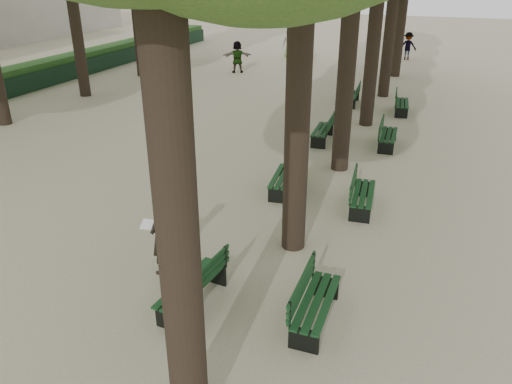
% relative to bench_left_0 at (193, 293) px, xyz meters
% --- Properties ---
extents(ground, '(120.00, 120.00, 0.00)m').
position_rel_bench_left_0_xyz_m(ground, '(-0.37, -0.28, -0.27)').
color(ground, tan).
rests_on(ground, ground).
extents(bench_left_0, '(0.75, 1.85, 0.92)m').
position_rel_bench_left_0_xyz_m(bench_left_0, '(0.00, 0.00, 0.00)').
color(bench_left_0, black).
rests_on(bench_left_0, ground).
extents(bench_left_1, '(0.78, 1.85, 0.92)m').
position_rel_bench_left_0_xyz_m(bench_left_1, '(-0.00, 5.50, 0.00)').
color(bench_left_1, black).
rests_on(bench_left_1, ground).
extents(bench_left_2, '(0.67, 1.83, 0.92)m').
position_rel_bench_left_0_xyz_m(bench_left_2, '(0.00, 10.07, 0.00)').
color(bench_left_2, black).
rests_on(bench_left_2, ground).
extents(bench_left_3, '(0.71, 1.84, 0.92)m').
position_rel_bench_left_0_xyz_m(bench_left_3, '(0.00, 15.61, 0.00)').
color(bench_left_3, black).
rests_on(bench_left_3, ground).
extents(bench_right_0, '(0.59, 1.81, 0.92)m').
position_rel_bench_left_0_xyz_m(bench_right_0, '(2.27, 0.32, 0.00)').
color(bench_right_0, black).
rests_on(bench_right_0, ground).
extents(bench_right_1, '(0.73, 1.84, 0.92)m').
position_rel_bench_left_0_xyz_m(bench_right_1, '(2.27, 5.16, 0.00)').
color(bench_right_1, black).
rests_on(bench_right_1, ground).
extents(bench_right_2, '(0.66, 1.83, 0.92)m').
position_rel_bench_left_0_xyz_m(bench_right_2, '(2.27, 10.32, 0.00)').
color(bench_right_2, black).
rests_on(bench_right_2, ground).
extents(bench_right_3, '(0.75, 1.85, 0.92)m').
position_rel_bench_left_0_xyz_m(bench_right_3, '(2.27, 14.92, 0.00)').
color(bench_right_3, black).
rests_on(bench_right_3, ground).
extents(man_with_map, '(0.64, 0.68, 1.61)m').
position_rel_bench_left_0_xyz_m(man_with_map, '(-1.09, 0.79, 0.53)').
color(man_with_map, black).
rests_on(man_with_map, ground).
extents(pedestrian_a, '(0.38, 0.82, 1.65)m').
position_rel_bench_left_0_xyz_m(pedestrian_a, '(-4.72, 25.24, 0.55)').
color(pedestrian_a, '#262628').
rests_on(pedestrian_a, ground).
extents(pedestrian_d, '(0.98, 0.61, 1.87)m').
position_rel_bench_left_0_xyz_m(pedestrian_d, '(-6.34, 26.57, 0.66)').
color(pedestrian_d, '#262628').
rests_on(pedestrian_d, ground).
extents(pedestrian_e, '(1.66, 1.06, 1.80)m').
position_rel_bench_left_0_xyz_m(pedestrian_e, '(-7.63, 20.50, 0.63)').
color(pedestrian_e, '#262628').
rests_on(pedestrian_e, ground).
extents(pedestrian_b, '(1.15, 0.44, 1.74)m').
position_rel_bench_left_0_xyz_m(pedestrian_b, '(1.23, 28.47, 0.60)').
color(pedestrian_b, '#262628').
rests_on(pedestrian_b, ground).
extents(fence, '(0.08, 42.00, 0.90)m').
position_rel_bench_left_0_xyz_m(fence, '(-15.37, 10.72, 0.18)').
color(fence, black).
rests_on(fence, ground).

